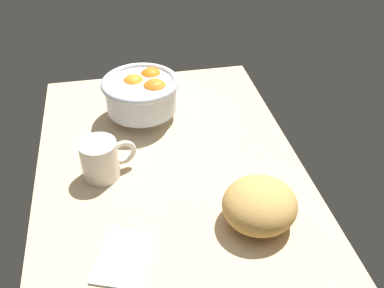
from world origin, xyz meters
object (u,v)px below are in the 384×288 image
napkin_folded (124,257)px  mug (101,159)px  bread_loaf (260,205)px  fruit_bowl (142,93)px

napkin_folded → mug: bearing=-173.3°
bread_loaf → mug: size_ratio=1.20×
fruit_bowl → napkin_folded: fruit_bowl is taller
fruit_bowl → napkin_folded: size_ratio=1.55×
fruit_bowl → napkin_folded: 45.45cm
mug → bread_loaf: bearing=56.4°
fruit_bowl → mug: fruit_bowl is taller
bread_loaf → napkin_folded: bread_loaf is taller
napkin_folded → fruit_bowl: bearing=169.3°
bread_loaf → mug: 34.80cm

